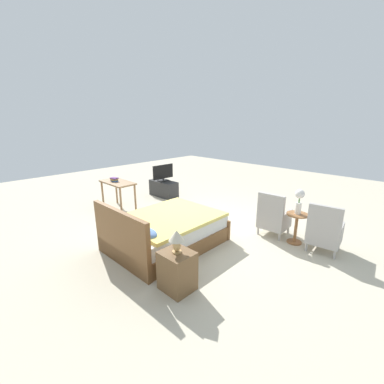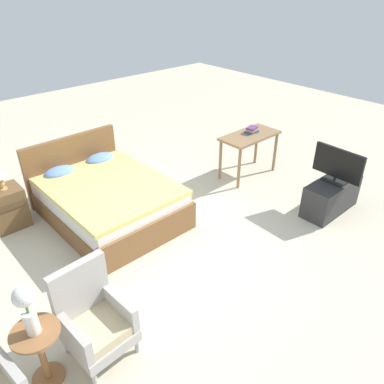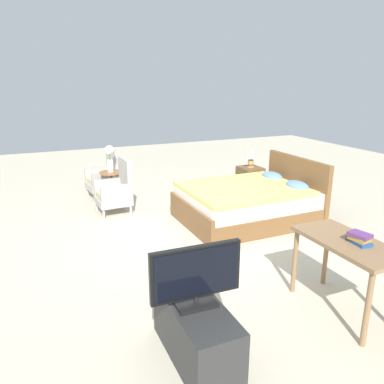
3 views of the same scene
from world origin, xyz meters
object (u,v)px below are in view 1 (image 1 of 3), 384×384
(bed, at_px, (165,231))
(armchair_by_window_right, at_px, (273,218))
(flower_vase, at_px, (299,199))
(armchair_by_window_left, at_px, (324,232))
(vanity_desk, at_px, (118,186))
(nightstand, at_px, (177,271))
(side_table, at_px, (296,225))
(tv_stand, at_px, (164,189))
(table_lamp, at_px, (177,238))
(book_stack, at_px, (114,180))
(tv_flatscreen, at_px, (163,173))

(bed, xyz_separation_m, armchair_by_window_right, (-1.23, -1.87, 0.08))
(armchair_by_window_right, distance_m, flower_vase, 0.71)
(bed, distance_m, flower_vase, 2.59)
(armchair_by_window_left, xyz_separation_m, vanity_desk, (4.72, 1.37, 0.26))
(vanity_desk, bearing_deg, armchair_by_window_right, -159.81)
(armchair_by_window_left, xyz_separation_m, nightstand, (1.10, 2.58, -0.09))
(side_table, bearing_deg, flower_vase, -153.43)
(tv_stand, height_order, vanity_desk, vanity_desk)
(flower_vase, distance_m, vanity_desk, 4.44)
(bed, bearing_deg, flower_vase, -133.04)
(flower_vase, distance_m, tv_stand, 4.30)
(flower_vase, bearing_deg, table_lamp, 76.80)
(side_table, distance_m, table_lamp, 2.66)
(flower_vase, distance_m, book_stack, 4.52)
(armchair_by_window_left, relative_size, tv_flatscreen, 1.26)
(table_lamp, bearing_deg, side_table, -103.20)
(armchair_by_window_right, xyz_separation_m, tv_stand, (3.75, -0.20, -0.13))
(book_stack, bearing_deg, armchair_by_window_right, -159.74)
(flower_vase, bearing_deg, nightstand, 76.79)
(tv_flatscreen, bearing_deg, nightstand, 142.71)
(armchair_by_window_right, distance_m, vanity_desk, 3.98)
(bed, xyz_separation_m, book_stack, (2.58, -0.46, 0.49))
(side_table, height_order, flower_vase, flower_vase)
(tv_flatscreen, relative_size, book_stack, 3.16)
(table_lamp, bearing_deg, armchair_by_window_left, -113.08)
(armchair_by_window_left, relative_size, vanity_desk, 0.88)
(bed, height_order, book_stack, bed)
(nightstand, bearing_deg, armchair_by_window_right, -92.45)
(armchair_by_window_right, relative_size, tv_stand, 0.96)
(nightstand, xyz_separation_m, tv_stand, (3.64, -2.78, -0.05))
(armchair_by_window_left, relative_size, book_stack, 3.98)
(vanity_desk, relative_size, book_stack, 4.50)
(armchair_by_window_right, height_order, tv_stand, armchair_by_window_right)
(flower_vase, relative_size, vanity_desk, 0.46)
(bed, xyz_separation_m, flower_vase, (-1.72, -1.84, 0.60))
(table_lamp, distance_m, vanity_desk, 3.82)
(bed, height_order, armchair_by_window_right, bed)
(side_table, bearing_deg, armchair_by_window_right, -2.65)
(side_table, xyz_separation_m, vanity_desk, (4.22, 1.35, 0.26))
(flower_vase, height_order, tv_stand, flower_vase)
(armchair_by_window_left, distance_m, flower_vase, 0.72)
(table_lamp, distance_m, book_stack, 3.88)
(flower_vase, xyz_separation_m, table_lamp, (0.60, 2.56, -0.10))
(nightstand, distance_m, tv_stand, 4.58)
(bed, height_order, tv_stand, bed)
(tv_stand, bearing_deg, side_table, 177.01)
(armchair_by_window_right, relative_size, vanity_desk, 0.88)
(table_lamp, xyz_separation_m, vanity_desk, (3.62, -1.21, -0.16))
(book_stack, bearing_deg, bed, 169.93)
(armchair_by_window_right, distance_m, book_stack, 4.09)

